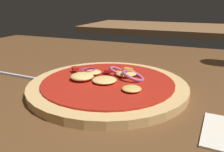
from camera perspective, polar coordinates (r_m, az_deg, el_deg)
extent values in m
cube|color=brown|center=(0.45, -3.82, -4.65)|extent=(1.31, 0.95, 0.03)
cylinder|color=tan|center=(0.43, -1.03, -2.43)|extent=(0.29, 0.29, 0.01)
cylinder|color=red|center=(0.42, -1.03, -1.35)|extent=(0.24, 0.24, 0.00)
ellipsoid|color=#E5BC60|center=(0.45, 3.44, 0.69)|extent=(0.04, 0.04, 0.01)
ellipsoid|color=#EFCC72|center=(0.43, -7.42, -0.11)|extent=(0.04, 0.04, 0.01)
ellipsoid|color=#EFCC72|center=(0.41, -1.87, -0.99)|extent=(0.04, 0.04, 0.01)
ellipsoid|color=#E5BC60|center=(0.38, 4.88, -3.14)|extent=(0.03, 0.03, 0.01)
ellipsoid|color=#EFCC72|center=(0.46, -4.60, 0.95)|extent=(0.03, 0.03, 0.01)
torus|color=#93386B|center=(0.47, -5.93, 1.46)|extent=(0.04, 0.04, 0.01)
torus|color=#B25984|center=(0.43, 5.22, 0.10)|extent=(0.05, 0.06, 0.02)
torus|color=#B25984|center=(0.46, 1.44, 1.29)|extent=(0.04, 0.05, 0.02)
cube|color=red|center=(0.45, 2.60, 1.14)|extent=(0.02, 0.01, 0.01)
cube|color=red|center=(0.46, -1.27, 1.36)|extent=(0.01, 0.02, 0.01)
cube|color=orange|center=(0.46, 3.91, 1.53)|extent=(0.02, 0.02, 0.01)
cube|color=red|center=(0.48, -9.08, 1.84)|extent=(0.02, 0.02, 0.01)
cube|color=silver|center=(0.54, -22.70, 0.12)|extent=(0.12, 0.01, 0.01)
cube|color=silver|center=(0.49, -17.04, -0.95)|extent=(0.02, 0.02, 0.01)
cube|color=silver|center=(0.47, -15.48, -1.68)|extent=(0.03, 0.00, 0.00)
cube|color=silver|center=(0.47, -15.05, -1.47)|extent=(0.03, 0.00, 0.00)
cube|color=silver|center=(0.48, -14.63, -1.27)|extent=(0.03, 0.00, 0.00)
cube|color=silver|center=(0.48, -14.22, -1.07)|extent=(0.03, 0.00, 0.00)
cube|color=brown|center=(1.59, 10.25, 11.67)|extent=(0.89, 0.54, 0.03)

